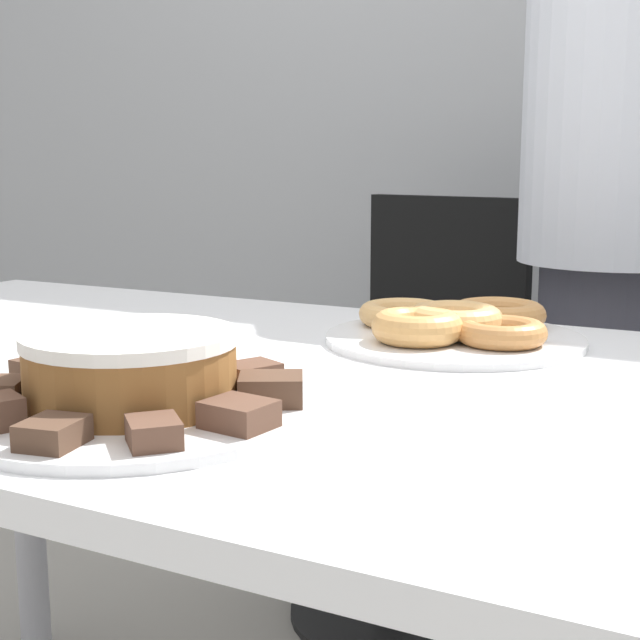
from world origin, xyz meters
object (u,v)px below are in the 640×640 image
at_px(plate_donuts, 454,339).
at_px(frosted_cake, 131,368).
at_px(person_standing, 612,235).
at_px(plate_cake, 133,409).
at_px(office_chair_left, 409,418).

xyz_separation_m(plate_donuts, frosted_cake, (-0.16, -0.46, 0.04)).
distance_m(person_standing, frosted_cake, 1.04).
distance_m(plate_cake, plate_donuts, 0.48).
height_order(office_chair_left, plate_donuts, office_chair_left).
height_order(person_standing, frosted_cake, person_standing).
distance_m(office_chair_left, frosted_cake, 1.17).
relative_size(office_chair_left, plate_donuts, 2.69).
height_order(person_standing, plate_cake, person_standing).
xyz_separation_m(person_standing, frosted_cake, (-0.26, -1.01, -0.06)).
height_order(plate_cake, frosted_cake, frosted_cake).
relative_size(person_standing, plate_donuts, 4.80).
bearing_deg(office_chair_left, plate_cake, -70.69).
relative_size(office_chair_left, frosted_cake, 4.56).
distance_m(person_standing, office_chair_left, 0.60).
bearing_deg(plate_donuts, plate_cake, -108.83).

